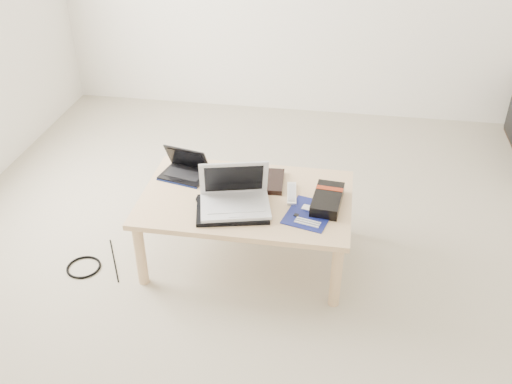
% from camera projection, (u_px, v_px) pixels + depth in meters
% --- Properties ---
extents(ground, '(4.00, 4.00, 0.00)m').
position_uv_depth(ground, '(274.00, 261.00, 3.17)').
color(ground, '#AFA38E').
rests_on(ground, ground).
extents(coffee_table, '(1.10, 0.70, 0.40)m').
position_uv_depth(coffee_table, '(246.00, 204.00, 3.01)').
color(coffee_table, tan).
rests_on(coffee_table, ground).
extents(book, '(0.29, 0.25, 0.03)m').
position_uv_depth(book, '(258.00, 181.00, 3.09)').
color(book, black).
rests_on(book, coffee_table).
extents(netbook, '(0.28, 0.23, 0.17)m').
position_uv_depth(netbook, '(185.00, 170.00, 3.15)').
color(netbook, black).
rests_on(netbook, coffee_table).
extents(tablet, '(0.30, 0.25, 0.01)m').
position_uv_depth(tablet, '(237.00, 199.00, 2.96)').
color(tablet, black).
rests_on(tablet, coffee_table).
extents(remote, '(0.07, 0.21, 0.02)m').
position_uv_depth(remote, '(292.00, 194.00, 2.99)').
color(remote, silver).
rests_on(remote, coffee_table).
extents(neoprene_sleeve, '(0.41, 0.34, 0.02)m').
position_uv_depth(neoprene_sleeve, '(233.00, 209.00, 2.87)').
color(neoprene_sleeve, black).
rests_on(neoprene_sleeve, coffee_table).
extents(white_laptop, '(0.39, 0.32, 0.24)m').
position_uv_depth(white_laptop, '(235.00, 197.00, 2.86)').
color(white_laptop, silver).
rests_on(white_laptop, neoprene_sleeve).
extents(motherboard, '(0.27, 0.31, 0.01)m').
position_uv_depth(motherboard, '(310.00, 214.00, 2.85)').
color(motherboard, navy).
rests_on(motherboard, coffee_table).
extents(gpu_box, '(0.17, 0.29, 0.06)m').
position_uv_depth(gpu_box, '(327.00, 200.00, 2.91)').
color(gpu_box, black).
rests_on(gpu_box, coffee_table).
extents(cable_coil, '(0.12, 0.12, 0.01)m').
position_uv_depth(cable_coil, '(206.00, 199.00, 2.96)').
color(cable_coil, black).
rests_on(cable_coil, coffee_table).
extents(floor_cable_coil, '(0.20, 0.20, 0.01)m').
position_uv_depth(floor_cable_coil, '(84.00, 267.00, 3.11)').
color(floor_cable_coil, black).
rests_on(floor_cable_coil, ground).
extents(floor_cable_trail, '(0.18, 0.34, 0.01)m').
position_uv_depth(floor_cable_trail, '(114.00, 260.00, 3.17)').
color(floor_cable_trail, black).
rests_on(floor_cable_trail, ground).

